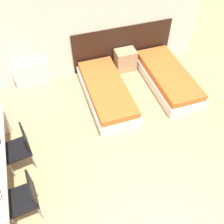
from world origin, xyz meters
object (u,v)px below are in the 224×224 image
at_px(bed_near_door, 168,78).
at_px(nightstand, 125,60).
at_px(bed_near_window, 107,92).
at_px(chair_near_laptop, 19,147).
at_px(chair_near_notebook, 24,197).

height_order(bed_near_door, nightstand, nightstand).
bearing_deg(nightstand, bed_near_window, -131.67).
distance_m(bed_near_window, nightstand, 1.12).
height_order(bed_near_window, bed_near_door, same).
distance_m(bed_near_window, bed_near_door, 1.49).
bearing_deg(chair_near_laptop, bed_near_window, 23.03).
relative_size(bed_near_door, nightstand, 3.87).
bearing_deg(bed_near_door, nightstand, 131.67).
distance_m(bed_near_window, chair_near_laptop, 2.20).
bearing_deg(chair_near_notebook, chair_near_laptop, 85.33).
bearing_deg(bed_near_door, chair_near_notebook, -148.92).
bearing_deg(bed_near_window, nightstand, 48.33).
bearing_deg(bed_near_window, bed_near_door, 0.00).
relative_size(bed_near_window, chair_near_laptop, 2.38).
xyz_separation_m(bed_near_window, chair_near_laptop, (-1.86, -1.12, 0.32)).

